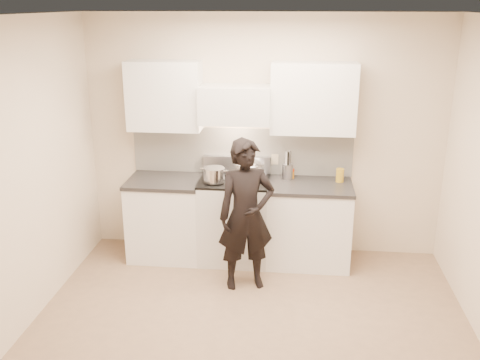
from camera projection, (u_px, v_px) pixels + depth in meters
The scene contains 11 objects.
ground_plane at pixel (249, 330), 4.79m from camera, with size 4.00×4.00×0.00m, color #8C6F53.
room_shell at pixel (248, 147), 4.64m from camera, with size 4.04×3.54×2.70m.
stove at pixel (234, 219), 6.01m from camera, with size 0.76×0.65×0.96m.
counter_right at pixel (308, 223), 5.93m from camera, with size 0.92×0.67×0.92m.
counter_left at pixel (167, 217), 6.09m from camera, with size 0.82×0.67×0.92m.
wok at pixel (249, 167), 5.95m from camera, with size 0.34×0.42×0.27m.
stock_pot at pixel (214, 175), 5.73m from camera, with size 0.32×0.28×0.15m.
utensil_crock at pixel (287, 170), 5.93m from camera, with size 0.12×0.12×0.32m.
spice_jar at pixel (292, 174), 5.96m from camera, with size 0.05×0.05×0.11m.
oil_glass at pixel (340, 175), 5.84m from camera, with size 0.09×0.09×0.15m.
person at pixel (246, 215), 5.32m from camera, with size 0.57×0.37×1.56m, color black.
Camera 1 is at (0.35, -4.10, 2.79)m, focal length 40.00 mm.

